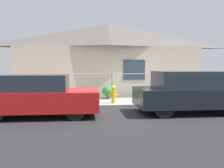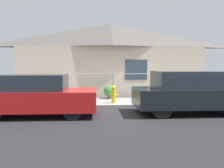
# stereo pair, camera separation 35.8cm
# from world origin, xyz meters

# --- Properties ---
(ground_plane) EXTENTS (60.00, 60.00, 0.00)m
(ground_plane) POSITION_xyz_m (0.00, 0.00, 0.00)
(ground_plane) COLOR #262628
(sidewalk) EXTENTS (24.00, 2.19, 0.11)m
(sidewalk) POSITION_xyz_m (0.00, 1.10, 0.05)
(sidewalk) COLOR gray
(sidewalk) RESTS_ON ground_plane
(house) EXTENTS (9.82, 2.23, 3.84)m
(house) POSITION_xyz_m (0.00, 3.78, 3.03)
(house) COLOR beige
(house) RESTS_ON ground_plane
(fence) EXTENTS (4.90, 0.10, 1.19)m
(fence) POSITION_xyz_m (0.00, 2.04, 0.76)
(fence) COLOR #999993
(fence) RESTS_ON sidewalk
(car_left) EXTENTS (3.72, 1.84, 1.34)m
(car_left) POSITION_xyz_m (-2.77, -1.31, 0.67)
(car_left) COLOR red
(car_left) RESTS_ON ground_plane
(car_right) EXTENTS (3.63, 1.82, 1.44)m
(car_right) POSITION_xyz_m (2.19, -1.31, 0.72)
(car_right) COLOR black
(car_right) RESTS_ON ground_plane
(fire_hydrant) EXTENTS (0.37, 0.17, 0.71)m
(fire_hydrant) POSITION_xyz_m (-0.15, 0.50, 0.48)
(fire_hydrant) COLOR yellow
(fire_hydrant) RESTS_ON sidewalk
(potted_plant_near_hydrant) EXTENTS (0.51, 0.51, 0.61)m
(potted_plant_near_hydrant) POSITION_xyz_m (-0.23, 1.85, 0.45)
(potted_plant_near_hydrant) COLOR slate
(potted_plant_near_hydrant) RESTS_ON sidewalk
(potted_plant_by_fence) EXTENTS (0.47, 0.47, 0.57)m
(potted_plant_by_fence) POSITION_xyz_m (-2.57, 1.75, 0.41)
(potted_plant_by_fence) COLOR brown
(potted_plant_by_fence) RESTS_ON sidewalk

